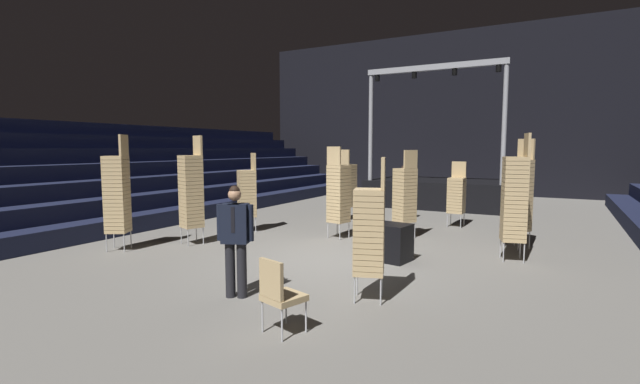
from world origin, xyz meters
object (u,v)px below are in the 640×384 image
man_with_tie (235,235)px  crew_worker_near_stage (404,189)px  chair_stack_mid_centre (247,192)px  chair_stack_aisle_left (347,185)px  chair_stack_mid_left (457,194)px  stage_riser (441,191)px  chair_stack_front_right (117,193)px  chair_stack_mid_right (191,190)px  chair_stack_rear_centre (370,230)px  chair_stack_front_left (515,198)px  chair_stack_rear_left (405,194)px  equipment_road_case (387,242)px  loose_chair_near_man (279,292)px  chair_stack_rear_right (338,193)px  chair_stack_aisle_right (519,194)px

man_with_tie → crew_worker_near_stage: size_ratio=0.99×
chair_stack_mid_centre → crew_worker_near_stage: 5.00m
chair_stack_mid_centre → chair_stack_aisle_left: bearing=-75.9°
chair_stack_mid_left → crew_worker_near_stage: (-1.72, 0.43, 0.04)m
stage_riser → chair_stack_front_right: 12.02m
chair_stack_mid_right → chair_stack_rear_centre: bearing=-176.4°
chair_stack_front_left → chair_stack_mid_left: (-1.81, 3.41, -0.34)m
chair_stack_mid_right → chair_stack_aisle_left: bearing=-87.3°
chair_stack_rear_centre → chair_stack_mid_left: bearing=-17.1°
chair_stack_mid_centre → chair_stack_rear_left: 4.21m
man_with_tie → chair_stack_aisle_left: (-1.67, 7.54, 0.14)m
chair_stack_rear_left → equipment_road_case: chair_stack_rear_left is taller
chair_stack_front_right → loose_chair_near_man: chair_stack_front_right is taller
chair_stack_front_right → chair_stack_rear_centre: size_ratio=1.20×
chair_stack_front_left → equipment_road_case: (-2.24, -1.16, -0.90)m
stage_riser → crew_worker_near_stage: stage_riser is taller
chair_stack_rear_right → chair_stack_rear_left: bearing=42.1°
chair_stack_rear_left → chair_stack_rear_centre: (0.99, -4.76, -0.04)m
man_with_tie → chair_stack_aisle_left: bearing=-100.4°
chair_stack_mid_centre → chair_stack_aisle_right: (6.65, 1.29, 0.17)m
chair_stack_aisle_right → chair_stack_front_right: bearing=62.1°
chair_stack_aisle_left → chair_stack_aisle_right: chair_stack_aisle_right is taller
stage_riser → chair_stack_aisle_right: (3.31, -6.70, 0.65)m
chair_stack_mid_left → chair_stack_mid_centre: 5.96m
chair_stack_rear_centre → chair_stack_front_left: bearing=-43.3°
stage_riser → chair_stack_mid_left: stage_riser is taller
man_with_tie → chair_stack_rear_right: (-0.61, 4.76, 0.18)m
chair_stack_front_left → chair_stack_rear_right: chair_stack_front_left is taller
chair_stack_mid_centre → loose_chair_near_man: size_ratio=2.26×
chair_stack_rear_right → chair_stack_mid_right: bearing=-128.3°
chair_stack_aisle_right → loose_chair_near_man: 6.83m
chair_stack_mid_right → chair_stack_aisle_right: bearing=-134.0°
man_with_tie → chair_stack_mid_left: (1.67, 7.82, -0.03)m
chair_stack_aisle_left → chair_stack_mid_right: bearing=-97.0°
chair_stack_front_left → loose_chair_near_man: bearing=142.5°
loose_chair_near_man → equipment_road_case: bearing=108.4°
man_with_tie → chair_stack_front_left: (3.48, 4.41, 0.31)m
chair_stack_rear_right → chair_stack_aisle_left: 2.98m
chair_stack_rear_centre → man_with_tie: bearing=96.7°
stage_riser → chair_stack_aisle_right: bearing=-63.7°
chair_stack_rear_right → loose_chair_near_man: size_ratio=2.44×
crew_worker_near_stage → equipment_road_case: crew_worker_near_stage is taller
man_with_tie → chair_stack_rear_right: chair_stack_rear_right is taller
chair_stack_rear_centre → loose_chair_near_man: (-0.49, -1.65, -0.53)m
chair_stack_aisle_right → chair_stack_aisle_left: bearing=12.1°
chair_stack_mid_right → chair_stack_aisle_left: size_ratio=1.15×
chair_stack_mid_left → crew_worker_near_stage: size_ratio=1.09×
stage_riser → chair_stack_rear_right: 7.66m
chair_stack_mid_centre → chair_stack_rear_left: chair_stack_rear_left is taller
stage_riser → chair_stack_rear_centre: size_ratio=2.48×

